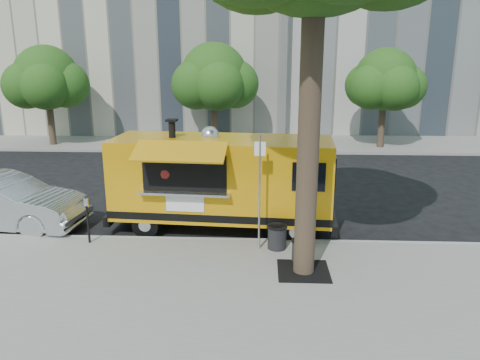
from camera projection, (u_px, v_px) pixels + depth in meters
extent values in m
plane|color=black|center=(207.00, 231.00, 13.77)|extent=(120.00, 120.00, 0.00)
cube|color=gray|center=(185.00, 297.00, 9.89)|extent=(60.00, 6.00, 0.15)
cube|color=#999993|center=(203.00, 241.00, 12.85)|extent=(60.00, 0.14, 0.16)
cube|color=gray|center=(234.00, 143.00, 26.76)|extent=(60.00, 5.00, 0.15)
cylinder|color=#33261C|center=(309.00, 133.00, 10.06)|extent=(0.48, 0.48, 6.50)
cube|color=black|center=(303.00, 271.00, 10.91)|extent=(1.20, 1.20, 0.02)
cylinder|color=#33261C|center=(51.00, 121.00, 25.69)|extent=(0.36, 0.36, 2.60)
sphere|color=#204512|center=(46.00, 77.00, 25.07)|extent=(3.42, 3.42, 3.42)
cylinder|color=#33261C|center=(215.00, 121.00, 25.67)|extent=(0.36, 0.36, 2.60)
sphere|color=#204512|center=(214.00, 76.00, 25.04)|extent=(3.60, 3.60, 3.60)
cylinder|color=#33261C|center=(382.00, 123.00, 24.98)|extent=(0.36, 0.36, 2.60)
sphere|color=#204512|center=(385.00, 79.00, 24.37)|extent=(3.24, 3.24, 3.24)
cylinder|color=silver|center=(259.00, 194.00, 11.77)|extent=(0.06, 0.06, 3.00)
cube|color=white|center=(260.00, 149.00, 11.47)|extent=(0.28, 0.02, 0.35)
cylinder|color=black|center=(88.00, 224.00, 12.43)|extent=(0.06, 0.06, 1.05)
cube|color=silver|center=(86.00, 202.00, 12.26)|extent=(0.10, 0.08, 0.22)
sphere|color=black|center=(86.00, 197.00, 12.23)|extent=(0.11, 0.11, 0.11)
cube|color=orange|center=(222.00, 177.00, 13.52)|extent=(6.36, 2.55, 2.25)
cube|color=black|center=(223.00, 207.00, 13.76)|extent=(6.38, 2.57, 0.21)
cube|color=black|center=(332.00, 220.00, 13.46)|extent=(0.32, 2.01, 0.29)
cube|color=black|center=(119.00, 211.00, 14.19)|extent=(0.32, 2.01, 0.29)
cube|color=black|center=(333.00, 168.00, 13.07)|extent=(0.17, 1.69, 0.91)
cylinder|color=black|center=(296.00, 231.00, 12.75)|extent=(0.78, 0.32, 0.77)
cylinder|color=black|center=(296.00, 210.00, 14.44)|extent=(0.78, 0.32, 0.77)
cylinder|color=black|center=(146.00, 224.00, 13.23)|extent=(0.78, 0.32, 0.77)
cylinder|color=black|center=(163.00, 205.00, 14.92)|extent=(0.78, 0.32, 0.77)
cube|color=black|center=(185.00, 173.00, 12.57)|extent=(2.31, 0.35, 1.01)
cube|color=silver|center=(184.00, 194.00, 12.56)|extent=(2.52, 0.53, 0.06)
cube|color=orange|center=(179.00, 151.00, 11.91)|extent=(2.46, 1.08, 0.41)
cube|color=white|center=(185.00, 203.00, 12.71)|extent=(1.05, 0.12, 0.48)
cylinder|color=black|center=(172.00, 129.00, 13.32)|extent=(0.19, 0.19, 0.53)
sphere|color=silver|center=(210.00, 135.00, 13.44)|extent=(0.54, 0.54, 0.54)
sphere|color=maroon|center=(169.00, 171.00, 12.92)|extent=(0.80, 0.80, 0.80)
cylinder|color=#FF590C|center=(167.00, 178.00, 12.74)|extent=(0.33, 0.14, 0.33)
imported|color=#B2B4B9|center=(3.00, 202.00, 13.83)|extent=(5.04, 2.26, 1.61)
cylinder|color=black|center=(277.00, 237.00, 12.11)|extent=(0.48, 0.48, 0.62)
cylinder|color=black|center=(277.00, 226.00, 12.03)|extent=(0.52, 0.52, 0.04)
cylinder|color=black|center=(300.00, 250.00, 11.39)|extent=(0.42, 0.42, 0.55)
cylinder|color=black|center=(301.00, 241.00, 11.32)|extent=(0.46, 0.46, 0.04)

